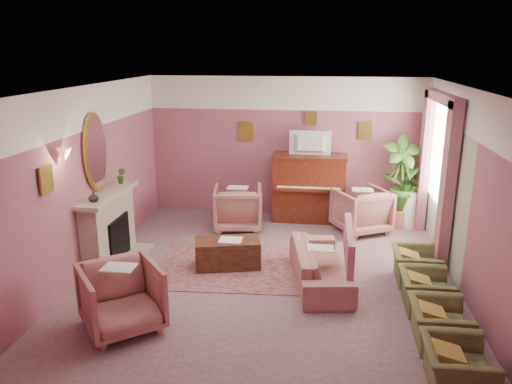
# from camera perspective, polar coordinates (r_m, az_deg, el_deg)

# --- Properties ---
(floor) EXTENTS (5.50, 6.00, 0.01)m
(floor) POSITION_cam_1_polar(r_m,az_deg,el_deg) (7.68, 1.43, -9.51)
(floor) COLOR slate
(floor) RESTS_ON ground
(ceiling) EXTENTS (5.50, 6.00, 0.01)m
(ceiling) POSITION_cam_1_polar(r_m,az_deg,el_deg) (6.95, 1.60, 11.81)
(ceiling) COLOR silver
(ceiling) RESTS_ON wall_back
(wall_back) EXTENTS (5.50, 0.02, 2.80)m
(wall_back) POSITION_cam_1_polar(r_m,az_deg,el_deg) (10.10, 3.39, 5.11)
(wall_back) COLOR #7C4D67
(wall_back) RESTS_ON floor
(wall_front) EXTENTS (5.50, 0.02, 2.80)m
(wall_front) POSITION_cam_1_polar(r_m,az_deg,el_deg) (4.40, -2.85, -9.76)
(wall_front) COLOR #7C4D67
(wall_front) RESTS_ON floor
(wall_left) EXTENTS (0.02, 6.00, 2.80)m
(wall_left) POSITION_cam_1_polar(r_m,az_deg,el_deg) (7.96, -18.58, 1.29)
(wall_left) COLOR #7C4D67
(wall_left) RESTS_ON floor
(wall_right) EXTENTS (0.02, 6.00, 2.80)m
(wall_right) POSITION_cam_1_polar(r_m,az_deg,el_deg) (7.42, 23.11, -0.20)
(wall_right) COLOR #7C4D67
(wall_right) RESTS_ON floor
(picture_rail_band) EXTENTS (5.50, 0.01, 0.65)m
(picture_rail_band) POSITION_cam_1_polar(r_m,az_deg,el_deg) (9.94, 3.49, 11.19)
(picture_rail_band) COLOR white
(picture_rail_band) RESTS_ON wall_back
(stripe_panel) EXTENTS (0.01, 3.00, 2.15)m
(stripe_panel) POSITION_cam_1_polar(r_m,az_deg,el_deg) (8.72, 20.65, 0.12)
(stripe_panel) COLOR #B2BA9B
(stripe_panel) RESTS_ON wall_right
(fireplace_surround) EXTENTS (0.30, 1.40, 1.10)m
(fireplace_surround) POSITION_cam_1_polar(r_m,az_deg,el_deg) (8.31, -16.47, -4.06)
(fireplace_surround) COLOR #AB9D8A
(fireplace_surround) RESTS_ON floor
(fireplace_inset) EXTENTS (0.18, 0.72, 0.68)m
(fireplace_inset) POSITION_cam_1_polar(r_m,az_deg,el_deg) (8.32, -15.76, -5.08)
(fireplace_inset) COLOR black
(fireplace_inset) RESTS_ON floor
(fire_ember) EXTENTS (0.06, 0.54, 0.10)m
(fire_ember) POSITION_cam_1_polar(r_m,az_deg,el_deg) (8.37, -15.41, -6.25)
(fire_ember) COLOR #EB492E
(fire_ember) RESTS_ON floor
(mantel_shelf) EXTENTS (0.40, 1.55, 0.07)m
(mantel_shelf) POSITION_cam_1_polar(r_m,az_deg,el_deg) (8.12, -16.59, -0.30)
(mantel_shelf) COLOR #AB9D8A
(mantel_shelf) RESTS_ON fireplace_surround
(hearth) EXTENTS (0.55, 1.50, 0.02)m
(hearth) POSITION_cam_1_polar(r_m,az_deg,el_deg) (8.43, -14.93, -7.59)
(hearth) COLOR #AB9D8A
(hearth) RESTS_ON floor
(mirror_frame) EXTENTS (0.04, 0.72, 1.20)m
(mirror_frame) POSITION_cam_1_polar(r_m,az_deg,el_deg) (8.03, -17.89, 4.41)
(mirror_frame) COLOR #A99936
(mirror_frame) RESTS_ON wall_left
(mirror_glass) EXTENTS (0.01, 0.60, 1.06)m
(mirror_glass) POSITION_cam_1_polar(r_m,az_deg,el_deg) (8.02, -17.73, 4.41)
(mirror_glass) COLOR white
(mirror_glass) RESTS_ON wall_left
(sconce_shade) EXTENTS (0.20, 0.20, 0.16)m
(sconce_shade) POSITION_cam_1_polar(r_m,az_deg,el_deg) (7.04, -21.04, 4.06)
(sconce_shade) COLOR #EA7C70
(sconce_shade) RESTS_ON wall_left
(piano) EXTENTS (1.40, 0.60, 1.30)m
(piano) POSITION_cam_1_polar(r_m,az_deg,el_deg) (9.94, 6.05, 0.41)
(piano) COLOR #551E11
(piano) RESTS_ON floor
(piano_keyshelf) EXTENTS (1.30, 0.12, 0.06)m
(piano_keyshelf) POSITION_cam_1_polar(r_m,az_deg,el_deg) (9.58, 5.99, 0.26)
(piano_keyshelf) COLOR #551E11
(piano_keyshelf) RESTS_ON piano
(piano_keys) EXTENTS (1.20, 0.08, 0.02)m
(piano_keys) POSITION_cam_1_polar(r_m,az_deg,el_deg) (9.57, 6.00, 0.49)
(piano_keys) COLOR silver
(piano_keys) RESTS_ON piano
(piano_top) EXTENTS (1.45, 0.65, 0.04)m
(piano_top) POSITION_cam_1_polar(r_m,az_deg,el_deg) (9.78, 6.16, 4.14)
(piano_top) COLOR #551E11
(piano_top) RESTS_ON piano
(television) EXTENTS (0.80, 0.12, 0.48)m
(television) POSITION_cam_1_polar(r_m,az_deg,el_deg) (9.67, 6.20, 5.76)
(television) COLOR black
(television) RESTS_ON piano
(print_back_left) EXTENTS (0.30, 0.03, 0.38)m
(print_back_left) POSITION_cam_1_polar(r_m,az_deg,el_deg) (10.10, -1.16, 6.97)
(print_back_left) COLOR #A99936
(print_back_left) RESTS_ON wall_back
(print_back_right) EXTENTS (0.26, 0.03, 0.34)m
(print_back_right) POSITION_cam_1_polar(r_m,az_deg,el_deg) (10.00, 12.36, 6.86)
(print_back_right) COLOR #A99936
(print_back_right) RESTS_ON wall_back
(print_back_mid) EXTENTS (0.22, 0.03, 0.26)m
(print_back_mid) POSITION_cam_1_polar(r_m,az_deg,el_deg) (9.94, 6.34, 8.36)
(print_back_mid) COLOR #A99936
(print_back_mid) RESTS_ON wall_back
(print_left_wall) EXTENTS (0.03, 0.28, 0.36)m
(print_left_wall) POSITION_cam_1_polar(r_m,az_deg,el_deg) (6.84, -22.85, 1.31)
(print_left_wall) COLOR #A99936
(print_left_wall) RESTS_ON wall_left
(window_blind) EXTENTS (0.03, 1.40, 1.80)m
(window_blind) POSITION_cam_1_polar(r_m,az_deg,el_deg) (8.81, 20.49, 4.48)
(window_blind) COLOR silver
(window_blind) RESTS_ON wall_right
(curtain_left) EXTENTS (0.16, 0.34, 2.60)m
(curtain_left) POSITION_cam_1_polar(r_m,az_deg,el_deg) (8.01, 21.01, 0.40)
(curtain_left) COLOR #A86172
(curtain_left) RESTS_ON floor
(curtain_right) EXTENTS (0.16, 0.34, 2.60)m
(curtain_right) POSITION_cam_1_polar(r_m,az_deg,el_deg) (9.75, 18.68, 3.29)
(curtain_right) COLOR #A86172
(curtain_right) RESTS_ON floor
(pelmet) EXTENTS (0.16, 2.20, 0.16)m
(pelmet) POSITION_cam_1_polar(r_m,az_deg,el_deg) (8.68, 20.52, 10.08)
(pelmet) COLOR #A86172
(pelmet) RESTS_ON wall_right
(mantel_plant) EXTENTS (0.16, 0.16, 0.28)m
(mantel_plant) POSITION_cam_1_polar(r_m,az_deg,el_deg) (8.56, -15.14, 1.82)
(mantel_plant) COLOR #316620
(mantel_plant) RESTS_ON mantel_shelf
(mantel_vase) EXTENTS (0.16, 0.16, 0.16)m
(mantel_vase) POSITION_cam_1_polar(r_m,az_deg,el_deg) (7.66, -18.09, -0.55)
(mantel_vase) COLOR white
(mantel_vase) RESTS_ON mantel_shelf
(area_rug) EXTENTS (2.59, 1.93, 0.01)m
(area_rug) POSITION_cam_1_polar(r_m,az_deg,el_deg) (7.96, -2.30, -8.51)
(area_rug) COLOR #8B5355
(area_rug) RESTS_ON floor
(coffee_table) EXTENTS (1.09, 0.72, 0.45)m
(coffee_table) POSITION_cam_1_polar(r_m,az_deg,el_deg) (7.89, -3.26, -7.02)
(coffee_table) COLOR #442616
(coffee_table) RESTS_ON floor
(table_paper) EXTENTS (0.35, 0.28, 0.01)m
(table_paper) POSITION_cam_1_polar(r_m,az_deg,el_deg) (7.79, -2.92, -5.48)
(table_paper) COLOR white
(table_paper) RESTS_ON coffee_table
(sofa) EXTENTS (0.62, 1.85, 0.75)m
(sofa) POSITION_cam_1_polar(r_m,az_deg,el_deg) (7.40, 7.35, -7.49)
(sofa) COLOR #AB7167
(sofa) RESTS_ON floor
(sofa_throw) EXTENTS (0.09, 1.40, 0.51)m
(sofa_throw) POSITION_cam_1_polar(r_m,az_deg,el_deg) (7.33, 10.56, -5.97)
(sofa_throw) COLOR #A86172
(sofa_throw) RESTS_ON sofa
(floral_armchair_left) EXTENTS (0.88, 0.88, 0.92)m
(floral_armchair_left) POSITION_cam_1_polar(r_m,az_deg,el_deg) (9.43, -2.09, -1.57)
(floral_armchair_left) COLOR #AB7167
(floral_armchair_left) RESTS_ON floor
(floral_armchair_right) EXTENTS (0.88, 0.88, 0.92)m
(floral_armchair_right) POSITION_cam_1_polar(r_m,az_deg,el_deg) (9.49, 11.96, -1.81)
(floral_armchair_right) COLOR #AB7167
(floral_armchair_right) RESTS_ON floor
(floral_armchair_front) EXTENTS (0.88, 0.88, 0.92)m
(floral_armchair_front) POSITION_cam_1_polar(r_m,az_deg,el_deg) (6.36, -15.15, -11.24)
(floral_armchair_front) COLOR #AB7167
(floral_armchair_front) RESTS_ON floor
(olive_chair_a) EXTENTS (0.53, 0.76, 0.65)m
(olive_chair_a) POSITION_cam_1_polar(r_m,az_deg,el_deg) (5.61, 21.98, -17.44)
(olive_chair_a) COLOR #606839
(olive_chair_a) RESTS_ON floor
(olive_chair_b) EXTENTS (0.53, 0.76, 0.65)m
(olive_chair_b) POSITION_cam_1_polar(r_m,az_deg,el_deg) (6.29, 20.21, -13.39)
(olive_chair_b) COLOR #606839
(olive_chair_b) RESTS_ON floor
(olive_chair_c) EXTENTS (0.53, 0.76, 0.65)m
(olive_chair_c) POSITION_cam_1_polar(r_m,az_deg,el_deg) (7.00, 18.83, -10.13)
(olive_chair_c) COLOR #606839
(olive_chair_c) RESTS_ON floor
(olive_chair_d) EXTENTS (0.53, 0.76, 0.65)m
(olive_chair_d) POSITION_cam_1_polar(r_m,az_deg,el_deg) (7.73, 17.73, -7.48)
(olive_chair_d) COLOR #606839
(olive_chair_d) RESTS_ON floor
(side_table) EXTENTS (0.52, 0.52, 0.70)m
(side_table) POSITION_cam_1_polar(r_m,az_deg,el_deg) (10.10, 16.77, -1.71)
(side_table) COLOR silver
(side_table) RESTS_ON floor
(side_plant_big) EXTENTS (0.30, 0.30, 0.34)m
(side_plant_big) POSITION_cam_1_polar(r_m,az_deg,el_deg) (9.96, 17.00, 1.14)
(side_plant_big) COLOR #316620
(side_plant_big) RESTS_ON side_table
(side_plant_small) EXTENTS (0.16, 0.16, 0.28)m
(side_plant_small) POSITION_cam_1_polar(r_m,az_deg,el_deg) (9.90, 17.76, 0.80)
(side_plant_small) COLOR #316620
(side_plant_small) RESTS_ON side_table
(palm_pot) EXTENTS (0.34, 0.34, 0.34)m
(palm_pot) POSITION_cam_1_polar(r_m,az_deg,el_deg) (10.02, 15.87, -2.86)
(palm_pot) COLOR #AF5E51
(palm_pot) RESTS_ON floor
(palm_plant) EXTENTS (0.76, 0.76, 1.44)m
(palm_plant) POSITION_cam_1_polar(r_m,az_deg,el_deg) (9.78, 16.26, 2.08)
(palm_plant) COLOR #316620
(palm_plant) RESTS_ON palm_pot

